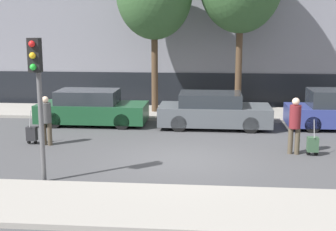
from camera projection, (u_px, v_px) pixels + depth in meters
ground_plane at (181, 160)px, 13.61m from camera, size 80.00×80.00×0.00m
sidewalk_near at (170, 207)px, 9.93m from camera, size 28.00×2.50×0.12m
sidewalk_far at (192, 113)px, 20.44m from camera, size 28.00×3.00×0.12m
parked_car_0 at (91, 108)px, 18.30m from camera, size 4.23×1.75×1.36m
parked_car_1 at (214, 111)px, 17.77m from camera, size 4.21×1.86×1.33m
pedestrian_left at (46, 118)px, 15.09m from camera, size 0.35×0.34×1.61m
trolley_left at (32, 134)px, 15.33m from camera, size 0.34×0.29×1.12m
pedestrian_right at (295, 122)px, 14.02m from camera, size 0.34×0.34×1.73m
trolley_right at (313, 144)px, 13.98m from camera, size 0.34×0.29×1.10m
traffic_light at (37, 81)px, 11.11m from camera, size 0.28×0.47×3.56m
parked_bicycle at (326, 104)px, 20.20m from camera, size 1.77×0.06×0.96m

